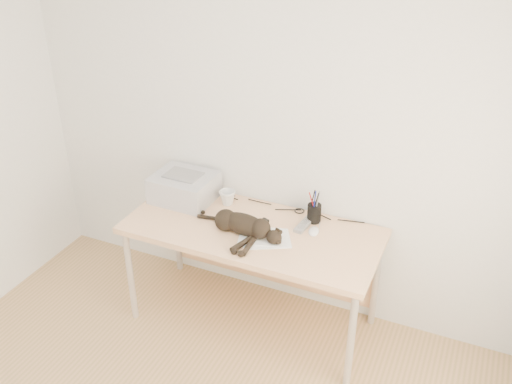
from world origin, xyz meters
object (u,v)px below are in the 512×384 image
at_px(desk, 258,239).
at_px(mug, 227,198).
at_px(mouse, 314,230).
at_px(cat, 241,225).
at_px(pen_cup, 314,213).
at_px(printer, 184,187).

distance_m(desk, mug, 0.35).
relative_size(mug, mouse, 0.98).
distance_m(mug, mouse, 0.64).
bearing_deg(cat, pen_cup, 46.80).
distance_m(pen_cup, mouse, 0.13).
height_order(desk, printer, printer).
distance_m(cat, mug, 0.37).
bearing_deg(pen_cup, desk, -154.93).
distance_m(cat, pen_cup, 0.48).
bearing_deg(mouse, pen_cup, 98.62).
bearing_deg(pen_cup, mug, -176.95).
bearing_deg(desk, pen_cup, 25.07).
height_order(pen_cup, mouse, pen_cup).
bearing_deg(mouse, cat, -164.42).
xyz_separation_m(desk, mug, (-0.27, 0.12, 0.18)).
xyz_separation_m(desk, mouse, (0.36, 0.03, 0.15)).
bearing_deg(desk, printer, 173.40).
xyz_separation_m(mug, pen_cup, (0.60, 0.03, 0.01)).
height_order(printer, mug, printer).
bearing_deg(mug, cat, -50.21).
xyz_separation_m(printer, mouse, (0.93, -0.03, -0.07)).
xyz_separation_m(desk, printer, (-0.57, 0.07, 0.22)).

